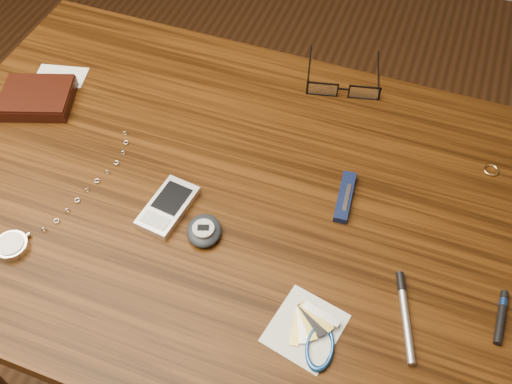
% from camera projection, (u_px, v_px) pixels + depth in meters
% --- Properties ---
extents(ground, '(3.80, 3.80, 0.00)m').
position_uv_depth(ground, '(233.00, 362.00, 1.49)').
color(ground, '#472814').
rests_on(ground, ground).
extents(desk, '(1.00, 0.70, 0.75)m').
position_uv_depth(desk, '(221.00, 225.00, 0.98)').
color(desk, '#371C08').
rests_on(desk, ground).
extents(wallet_and_card, '(0.15, 0.18, 0.03)m').
position_uv_depth(wallet_and_card, '(38.00, 97.00, 1.00)').
color(wallet_and_card, black).
rests_on(wallet_and_card, desk).
extents(eyeglasses, '(0.16, 0.16, 0.03)m').
position_uv_depth(eyeglasses, '(343.00, 88.00, 1.02)').
color(eyeglasses, black).
rests_on(eyeglasses, desk).
extents(gold_ring, '(0.03, 0.03, 0.00)m').
position_uv_depth(gold_ring, '(491.00, 170.00, 0.92)').
color(gold_ring, '#DEB672').
rests_on(gold_ring, desk).
extents(pocket_watch, '(0.09, 0.29, 0.02)m').
position_uv_depth(pocket_watch, '(16.00, 242.00, 0.83)').
color(pocket_watch, silver).
rests_on(pocket_watch, desk).
extents(pda_phone, '(0.07, 0.11, 0.02)m').
position_uv_depth(pda_phone, '(168.00, 207.00, 0.87)').
color(pda_phone, silver).
rests_on(pda_phone, desk).
extents(pedometer, '(0.07, 0.07, 0.02)m').
position_uv_depth(pedometer, '(204.00, 231.00, 0.84)').
color(pedometer, black).
rests_on(pedometer, desk).
extents(notepad_keys, '(0.11, 0.11, 0.01)m').
position_uv_depth(notepad_keys, '(313.00, 336.00, 0.75)').
color(notepad_keys, silver).
rests_on(notepad_keys, desk).
extents(pocket_knife, '(0.03, 0.10, 0.01)m').
position_uv_depth(pocket_knife, '(345.00, 197.00, 0.88)').
color(pocket_knife, black).
rests_on(pocket_knife, desk).
extents(silver_pen, '(0.05, 0.13, 0.01)m').
position_uv_depth(silver_pen, '(404.00, 309.00, 0.77)').
color(silver_pen, '#B9BABF').
rests_on(silver_pen, desk).
extents(black_blue_pen, '(0.01, 0.08, 0.01)m').
position_uv_depth(black_blue_pen, '(501.00, 315.00, 0.76)').
color(black_blue_pen, black).
rests_on(black_blue_pen, desk).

